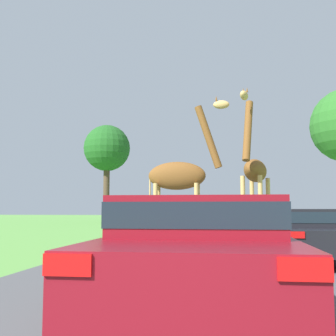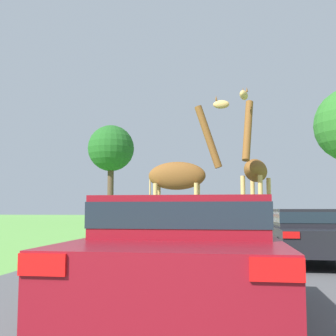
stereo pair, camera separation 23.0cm
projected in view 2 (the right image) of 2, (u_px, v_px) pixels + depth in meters
name	position (u px, v px, depth m)	size (l,w,h in m)	color
road	(223.00, 226.00, 30.53)	(7.05, 120.00, 0.00)	#4C4C4F
giraffe_near_road	(181.00, 175.00, 14.63)	(2.86, 0.79, 5.14)	tan
giraffe_companion	(255.00, 172.00, 14.93)	(1.24, 2.90, 5.25)	tan
car_lead_maroon	(186.00, 252.00, 4.82)	(1.97, 4.03, 1.34)	maroon
car_queue_right	(240.00, 216.00, 25.61)	(1.80, 4.51, 1.43)	silver
car_queue_left	(310.00, 232.00, 9.81)	(1.71, 4.30, 1.21)	black
tree_centre_back	(111.00, 149.00, 37.23)	(4.07, 4.07, 8.60)	#4C3828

